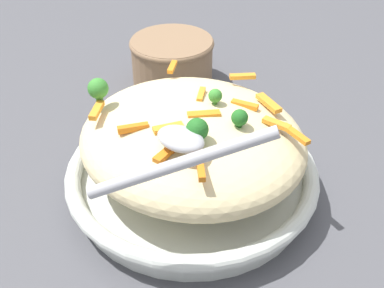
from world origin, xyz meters
name	(u,v)px	position (x,y,z in m)	size (l,w,h in m)	color
ground_plane	(192,190)	(0.00, 0.00, 0.00)	(2.40, 2.40, 0.00)	#4C4C51
serving_bowl	(192,176)	(0.00, 0.00, 0.02)	(0.33, 0.33, 0.05)	silver
pasta_mound	(192,139)	(0.00, 0.00, 0.08)	(0.29, 0.27, 0.09)	beige
carrot_piece_0	(296,134)	(-0.12, -0.04, 0.12)	(0.04, 0.01, 0.01)	orange
carrot_piece_1	(269,103)	(-0.06, -0.08, 0.12)	(0.04, 0.01, 0.01)	orange
carrot_piece_2	(245,105)	(-0.04, -0.05, 0.13)	(0.03, 0.01, 0.01)	orange
carrot_piece_3	(242,76)	(0.00, -0.11, 0.12)	(0.03, 0.01, 0.01)	orange
carrot_piece_4	(133,128)	(0.03, 0.07, 0.12)	(0.04, 0.01, 0.01)	orange
carrot_piece_5	(166,127)	(0.00, 0.04, 0.13)	(0.04, 0.01, 0.01)	orange
carrot_piece_6	(97,110)	(0.10, 0.07, 0.12)	(0.04, 0.01, 0.01)	orange
carrot_piece_7	(166,153)	(-0.02, 0.08, 0.12)	(0.03, 0.01, 0.01)	orange
carrot_piece_8	(201,95)	(0.01, -0.03, 0.13)	(0.03, 0.01, 0.01)	orange
carrot_piece_9	(276,124)	(-0.09, -0.04, 0.12)	(0.03, 0.01, 0.01)	orange
carrot_piece_10	(172,67)	(0.09, -0.08, 0.12)	(0.03, 0.01, 0.01)	orange
carrot_piece_11	(200,167)	(-0.07, 0.08, 0.12)	(0.04, 0.01, 0.01)	orange
carrot_piece_12	(203,115)	(-0.02, 0.00, 0.13)	(0.04, 0.01, 0.01)	orange
broccoli_floret_0	(215,96)	(-0.01, -0.03, 0.14)	(0.02, 0.02, 0.02)	#377928
broccoli_floret_1	(240,118)	(-0.06, -0.01, 0.14)	(0.02, 0.02, 0.02)	#205B1C
broccoli_floret_2	(98,89)	(0.11, 0.05, 0.14)	(0.03, 0.03, 0.03)	#377928
broccoli_floret_3	(197,130)	(-0.04, 0.04, 0.14)	(0.03, 0.03, 0.03)	#205B1C
serving_spoon	(180,147)	(-0.05, 0.09, 0.15)	(0.15, 0.14, 0.08)	#B7B7BC
companion_bowl	(172,60)	(0.20, -0.21, 0.05)	(0.15, 0.15, 0.09)	#8C6B4C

